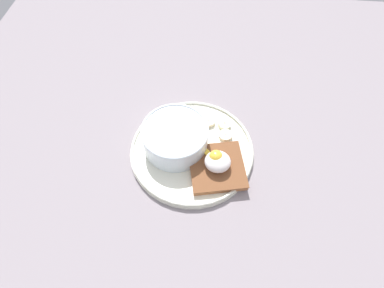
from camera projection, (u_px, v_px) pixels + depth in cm
name	position (u px, v px, depth cm)	size (l,w,h in cm)	color
ground_plane	(192.00, 154.00, 63.52)	(120.00, 120.00, 2.00)	gray
plate	(192.00, 150.00, 62.01)	(25.48, 25.48, 1.60)	silver
oatmeal_bowl	(175.00, 137.00, 60.14)	(13.39, 13.39, 5.62)	white
toast_slice	(217.00, 167.00, 58.66)	(12.54, 12.54, 1.38)	brown
poached_egg	(217.00, 161.00, 56.77)	(5.83, 6.32, 3.81)	white
banana_slice_front	(208.00, 122.00, 65.13)	(3.06, 3.03, 1.09)	beige
banana_slice_left	(226.00, 136.00, 63.15)	(3.95, 3.94, 1.03)	beige
banana_slice_back	(224.00, 124.00, 64.62)	(3.65, 3.70, 1.39)	beige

